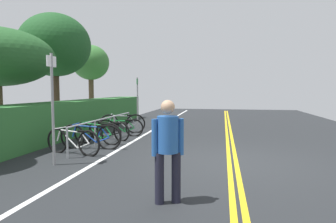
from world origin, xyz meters
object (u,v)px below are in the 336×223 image
object	(u,v)px
sign_post_near	(52,99)
tree_extra	(91,63)
bicycle_2	(97,133)
bicycle_3	(109,130)
sign_post_far	(137,98)
bike_rack	(105,123)
tree_far_right	(55,46)
bicycle_5	(122,124)
bicycle_4	(120,128)
pedestrian	(168,145)
bicycle_0	(73,142)
bicycle_1	(91,137)

from	to	relation	value
sign_post_near	tree_extra	distance (m)	10.11
bicycle_2	bicycle_3	bearing A→B (deg)	-3.14
bicycle_2	sign_post_far	size ratio (longest dim) A/B	0.76
bicycle_3	tree_extra	size ratio (longest dim) A/B	0.41
bike_rack	tree_far_right	distance (m)	4.97
sign_post_far	bicycle_2	bearing A→B (deg)	177.76
bicycle_5	tree_extra	distance (m)	6.13
bicycle_4	bicycle_5	distance (m)	0.85
tree_extra	tree_far_right	bearing A→B (deg)	-176.68
bike_rack	bicycle_5	world-z (taller)	bike_rack
bike_rack	bicycle_4	world-z (taller)	bike_rack
pedestrian	bicycle_2	bearing A→B (deg)	35.24
bike_rack	bicycle_3	xyz separation A→B (m)	(0.37, 0.04, -0.28)
bicycle_5	tree_far_right	xyz separation A→B (m)	(0.46, 3.10, 3.19)
tree_far_right	sign_post_near	bearing A→B (deg)	-149.49
bicycle_2	tree_extra	size ratio (longest dim) A/B	0.41
bicycle_2	bicycle_5	distance (m)	2.39
bicycle_4	tree_extra	size ratio (longest dim) A/B	0.40
bike_rack	tree_extra	size ratio (longest dim) A/B	1.18
bicycle_4	pedestrian	world-z (taller)	pedestrian
bicycle_3	bicycle_5	xyz separation A→B (m)	(1.56, 0.05, 0.05)
bicycle_5	pedestrian	world-z (taller)	pedestrian
pedestrian	sign_post_near	bearing A→B (deg)	59.57
bicycle_4	tree_far_right	distance (m)	4.80
pedestrian	bicycle_0	bearing A→B (deg)	47.41
bicycle_5	sign_post_far	bearing A→B (deg)	-5.91
bicycle_2	sign_post_near	world-z (taller)	sign_post_near
bicycle_3	bicycle_4	world-z (taller)	bicycle_4
tree_far_right	bicycle_4	bearing A→B (deg)	-111.30
pedestrian	sign_post_far	world-z (taller)	sign_post_far
pedestrian	sign_post_near	xyz separation A→B (m)	(1.74, 2.96, 0.61)
sign_post_near	sign_post_far	xyz separation A→B (m)	(6.59, -0.03, -0.15)
bicycle_4	bicycle_1	bearing A→B (deg)	178.71
bicycle_5	bicycle_4	bearing A→B (deg)	-166.06
bike_rack	bicycle_5	bearing A→B (deg)	2.82
bicycle_0	bicycle_2	distance (m)	1.52
pedestrian	sign_post_far	xyz separation A→B (m)	(8.33, 2.93, 0.46)
tree_extra	bicycle_3	bearing A→B (deg)	-150.20
bike_rack	sign_post_near	size ratio (longest dim) A/B	1.96
bike_rack	bicycle_1	size ratio (longest dim) A/B	2.68
bicycle_0	bike_rack	bearing A→B (deg)	-2.75
tree_far_right	bike_rack	bearing A→B (deg)	-126.79
bicycle_1	bicycle_5	xyz separation A→B (m)	(3.16, 0.15, 0.01)
bicycle_3	bicycle_4	distance (m)	0.75
bicycle_0	tree_extra	xyz separation A→B (m)	(8.25, 3.32, 2.82)
bike_rack	bicycle_4	xyz separation A→B (m)	(1.10, -0.11, -0.28)
bicycle_3	bike_rack	bearing A→B (deg)	-173.47
bicycle_2	tree_extra	bearing A→B (deg)	26.32
tree_far_right	tree_extra	size ratio (longest dim) A/B	1.18
bike_rack	bicycle_4	size ratio (longest dim) A/B	2.96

